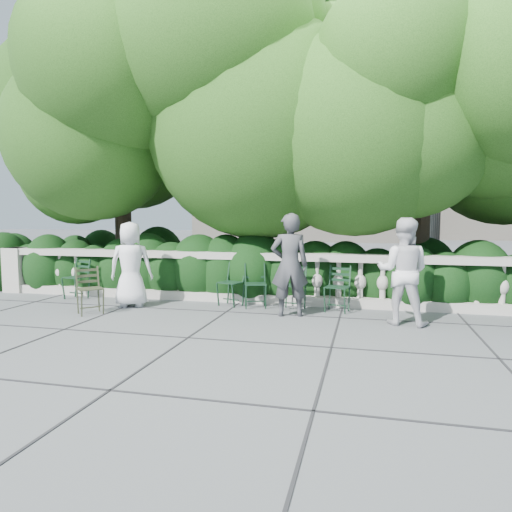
% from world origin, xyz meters
% --- Properties ---
extents(ground, '(90.00, 90.00, 0.00)m').
position_xyz_m(ground, '(0.00, 0.00, 0.00)').
color(ground, '#4C5054').
rests_on(ground, ground).
extents(balustrade, '(12.00, 0.44, 1.00)m').
position_xyz_m(balustrade, '(0.00, 1.80, 0.49)').
color(balustrade, '#9E998E').
rests_on(balustrade, ground).
extents(shrub_hedge, '(15.00, 2.60, 1.70)m').
position_xyz_m(shrub_hedge, '(0.00, 3.00, 0.00)').
color(shrub_hedge, black).
rests_on(shrub_hedge, ground).
extents(tree_canopy, '(15.04, 6.52, 6.78)m').
position_xyz_m(tree_canopy, '(0.69, 3.19, 3.96)').
color(tree_canopy, '#3F3023').
rests_on(tree_canopy, ground).
extents(chair_a, '(0.52, 0.56, 0.84)m').
position_xyz_m(chair_a, '(-3.95, 1.18, 0.00)').
color(chair_a, black).
rests_on(chair_a, ground).
extents(chair_c, '(0.49, 0.52, 0.84)m').
position_xyz_m(chair_c, '(0.62, 1.15, 0.00)').
color(chair_c, black).
rests_on(chair_c, ground).
extents(chair_d, '(0.57, 0.60, 0.84)m').
position_xyz_m(chair_d, '(-0.64, 1.24, 0.00)').
color(chair_d, black).
rests_on(chair_d, ground).
extents(chair_e, '(0.56, 0.59, 0.84)m').
position_xyz_m(chair_e, '(-0.05, 1.17, 0.00)').
color(chair_e, black).
rests_on(chair_e, ground).
extents(chair_f, '(0.52, 0.55, 0.84)m').
position_xyz_m(chair_f, '(1.40, 1.15, 0.00)').
color(chair_f, black).
rests_on(chair_f, ground).
extents(chair_weathered, '(0.65, 0.65, 0.84)m').
position_xyz_m(chair_weathered, '(-2.65, -0.03, 0.00)').
color(chair_weathered, black).
rests_on(chair_weathered, ground).
extents(person_businessman, '(0.90, 0.72, 1.61)m').
position_xyz_m(person_businessman, '(-2.39, 0.84, 0.80)').
color(person_businessman, silver).
rests_on(person_businessman, ground).
extents(person_woman_grey, '(0.73, 0.57, 1.76)m').
position_xyz_m(person_woman_grey, '(0.65, 0.76, 0.88)').
color(person_woman_grey, '#3C3C41').
rests_on(person_woman_grey, ground).
extents(person_casual_man, '(0.93, 0.78, 1.69)m').
position_xyz_m(person_casual_man, '(2.48, 0.60, 0.84)').
color(person_casual_man, silver).
rests_on(person_casual_man, ground).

